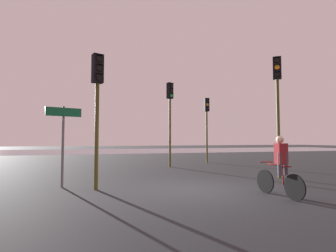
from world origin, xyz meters
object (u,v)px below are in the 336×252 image
(traffic_light_center, at_px, (170,108))
(cyclist, at_px, (280,166))
(traffic_light_near_left, at_px, (97,95))
(traffic_light_far_right, at_px, (207,118))
(direction_sign_post, at_px, (63,134))
(traffic_light_near_right, at_px, (278,94))

(traffic_light_center, bearing_deg, cyclist, 71.42)
(cyclist, bearing_deg, traffic_light_near_left, 148.44)
(traffic_light_far_right, bearing_deg, traffic_light_center, 32.89)
(direction_sign_post, bearing_deg, cyclist, 134.51)
(traffic_light_center, bearing_deg, traffic_light_near_right, 96.25)
(direction_sign_post, xyz_separation_m, cyclist, (5.72, -3.13, -0.88))
(traffic_light_near_right, distance_m, traffic_light_center, 6.04)
(traffic_light_center, distance_m, direction_sign_post, 7.35)
(traffic_light_near_right, height_order, cyclist, traffic_light_near_right)
(traffic_light_near_left, bearing_deg, traffic_light_near_right, 163.28)
(traffic_light_near_left, distance_m, traffic_light_far_right, 10.76)
(traffic_light_near_right, distance_m, traffic_light_near_left, 7.05)
(traffic_light_near_right, bearing_deg, direction_sign_post, 36.83)
(traffic_light_far_right, relative_size, cyclist, 2.54)
(traffic_light_center, relative_size, cyclist, 2.78)
(traffic_light_near_left, relative_size, cyclist, 2.45)
(traffic_light_near_right, relative_size, traffic_light_center, 1.03)
(traffic_light_far_right, bearing_deg, traffic_light_near_right, 87.10)
(traffic_light_near_right, bearing_deg, cyclist, 89.69)
(traffic_light_near_left, height_order, traffic_light_far_right, traffic_light_far_right)
(traffic_light_near_left, bearing_deg, direction_sign_post, -54.75)
(traffic_light_near_right, bearing_deg, traffic_light_far_right, -53.80)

